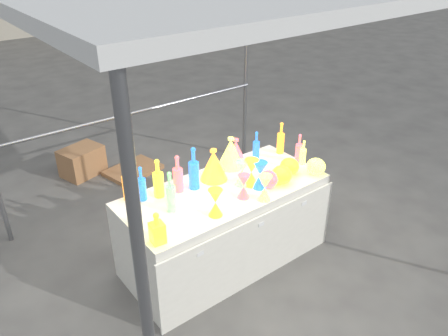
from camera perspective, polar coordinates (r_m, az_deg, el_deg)
ground at (r=4.16m, az=0.00°, el=-11.56°), size 80.00×80.00×0.00m
display_table at (r=3.93m, az=0.08°, el=-7.45°), size 1.84×0.83×0.75m
cardboard_box_closed at (r=5.68m, az=-18.04°, el=0.85°), size 0.56×0.47×0.35m
cardboard_box_flat at (r=5.63m, az=-11.79°, el=-0.26°), size 0.72×0.58×0.06m
bottle_0 at (r=3.58m, az=-8.60°, el=-1.30°), size 0.12×0.12×0.34m
bottle_1 at (r=3.56m, az=-10.73°, el=-1.98°), size 0.07×0.07×0.30m
bottle_2 at (r=3.58m, az=-12.64°, el=-1.75°), size 0.07×0.07×0.33m
bottle_3 at (r=3.63m, az=-6.06°, el=-0.71°), size 0.11×0.11×0.33m
bottle_5 at (r=3.37m, az=-7.01°, el=-3.10°), size 0.08×0.08×0.35m
bottle_6 at (r=3.27m, az=-11.42°, el=-5.36°), size 0.09×0.09×0.28m
bottle_7 at (r=3.65m, az=-3.97°, el=-0.01°), size 0.11×0.11×0.38m
decanter_0 at (r=3.09m, az=-8.74°, el=-7.71°), size 0.11×0.11×0.25m
hourglass_0 at (r=3.33m, az=-1.12°, el=-4.54°), size 0.12×0.12×0.23m
hourglass_1 at (r=3.56m, az=2.59°, el=-2.40°), size 0.12×0.12×0.21m
hourglass_2 at (r=3.54m, az=5.34°, el=-2.59°), size 0.14×0.14×0.22m
hourglass_3 at (r=3.72m, az=2.34°, el=-0.69°), size 0.12×0.12×0.23m
hourglass_4 at (r=3.72m, az=3.61°, el=-0.58°), size 0.16×0.16×0.24m
hourglass_5 at (r=3.69m, az=4.72°, el=-0.93°), size 0.12×0.12×0.24m
globe_0 at (r=3.80m, az=7.53°, el=-1.03°), size 0.20×0.20×0.15m
globe_1 at (r=3.99m, az=11.90°, el=0.07°), size 0.21×0.21×0.14m
globe_2 at (r=3.95m, az=8.53°, el=0.08°), size 0.22×0.22×0.14m
globe_3 at (r=3.74m, az=5.87°, el=-1.55°), size 0.19×0.19×0.13m
lampshade_0 at (r=3.82m, az=-1.43°, el=0.53°), size 0.31×0.31×0.27m
lampshade_1 at (r=3.80m, az=-1.35°, el=0.49°), size 0.28×0.28×0.29m
lampshade_2 at (r=4.04m, az=1.55°, el=2.12°), size 0.24×0.24×0.26m
lampshade_3 at (r=4.01m, az=0.89°, el=2.08°), size 0.26×0.26×0.29m
bottle_8 at (r=4.14m, az=4.23°, el=2.92°), size 0.09×0.09×0.29m
bottle_9 at (r=4.29m, az=7.44°, el=3.93°), size 0.08×0.08×0.32m
bottle_10 at (r=4.15m, az=9.78°, el=2.58°), size 0.08×0.08×0.29m
bottle_11 at (r=4.12m, az=10.32°, el=2.03°), size 0.07×0.07×0.24m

